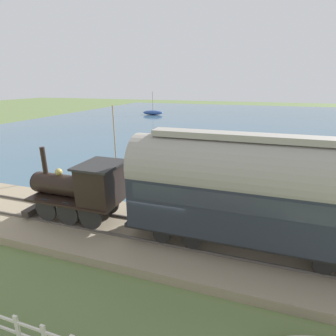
{
  "coord_description": "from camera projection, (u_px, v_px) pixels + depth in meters",
  "views": [
    {
      "loc": [
        -9.96,
        -3.45,
        7.11
      ],
      "look_at": [
        5.74,
        1.73,
        1.72
      ],
      "focal_mm": 28.0,
      "sensor_mm": 36.0,
      "label": 1
    }
  ],
  "objects": [
    {
      "name": "ground_plane",
      "position": [
        165.0,
        243.0,
        12.23
      ],
      "size": [
        200.0,
        200.0,
        0.0
      ],
      "primitive_type": "plane",
      "color": "#607542"
    },
    {
      "name": "steam_locomotive",
      "position": [
        83.0,
        187.0,
        12.86
      ],
      "size": [
        2.24,
        5.2,
        3.56
      ],
      "color": "black",
      "rests_on": "rail_embankment"
    },
    {
      "name": "rowboat_near_shore",
      "position": [
        150.0,
        157.0,
        25.47
      ],
      "size": [
        2.5,
        2.3,
        0.39
      ],
      "rotation": [
        0.0,
        0.0,
        0.88
      ],
      "color": "beige",
      "rests_on": "harbor_water"
    },
    {
      "name": "rail_embankment",
      "position": [
        165.0,
        238.0,
        12.22
      ],
      "size": [
        5.18,
        56.0,
        0.52
      ],
      "color": "gray",
      "rests_on": "ground"
    },
    {
      "name": "sailboat_black",
      "position": [
        116.0,
        166.0,
        21.79
      ],
      "size": [
        2.26,
        4.8,
        5.46
      ],
      "rotation": [
        0.0,
        0.0,
        0.13
      ],
      "color": "black",
      "rests_on": "harbor_water"
    },
    {
      "name": "harbor_water",
      "position": [
        236.0,
        121.0,
        51.0
      ],
      "size": [
        80.0,
        80.0,
        0.01
      ],
      "color": "#426075",
      "rests_on": "ground"
    },
    {
      "name": "rowboat_off_pier",
      "position": [
        124.0,
        189.0,
        17.95
      ],
      "size": [
        1.98,
        2.4,
        0.31
      ],
      "rotation": [
        0.0,
        0.0,
        0.5
      ],
      "color": "#B7B2A3",
      "rests_on": "harbor_water"
    },
    {
      "name": "sailboat_blue",
      "position": [
        153.0,
        113.0,
        60.63
      ],
      "size": [
        2.21,
        4.73,
        5.21
      ],
      "rotation": [
        0.0,
        0.0,
        0.18
      ],
      "color": "#335199",
      "rests_on": "harbor_water"
    },
    {
      "name": "passenger_coach",
      "position": [
        260.0,
        190.0,
        10.15
      ],
      "size": [
        2.54,
        10.78,
        4.8
      ],
      "color": "black",
      "rests_on": "rail_embankment"
    },
    {
      "name": "rowboat_mid_harbor",
      "position": [
        201.0,
        166.0,
        22.78
      ],
      "size": [
        2.54,
        2.88,
        0.44
      ],
      "rotation": [
        0.0,
        0.0,
        -0.65
      ],
      "color": "#B7B2A3",
      "rests_on": "harbor_water"
    }
  ]
}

